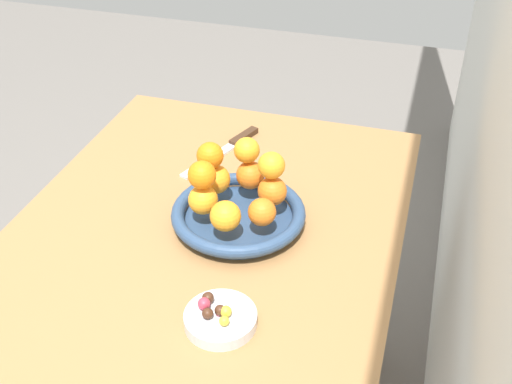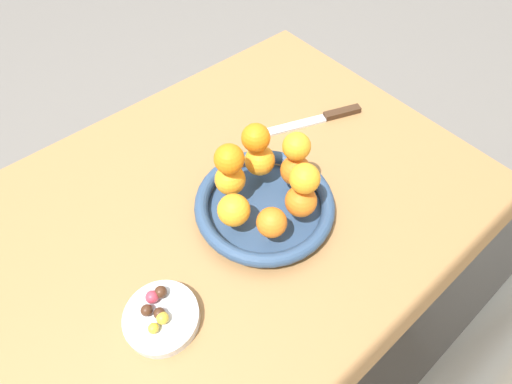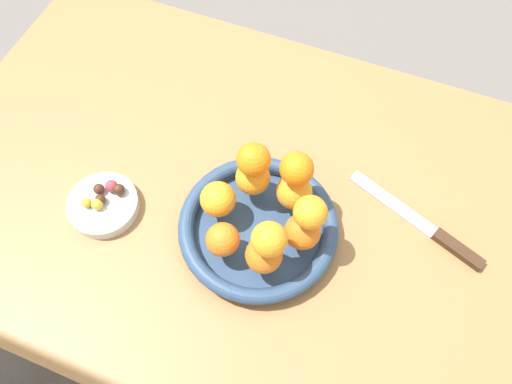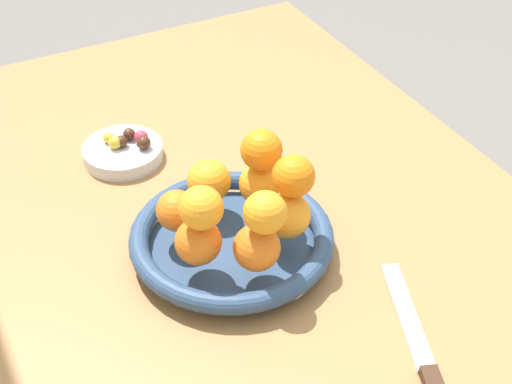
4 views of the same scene
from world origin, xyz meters
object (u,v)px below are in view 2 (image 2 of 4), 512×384
at_px(candy_dish, 162,318).
at_px(candy_ball_5, 152,297).
at_px(orange_7, 305,178).
at_px(candy_ball_4, 147,310).
at_px(orange_1, 301,201).
at_px(orange_2, 295,170).
at_px(fruit_bowl, 265,205).
at_px(orange_8, 297,146).
at_px(candy_ball_3, 159,314).
at_px(candy_ball_1, 161,292).
at_px(orange_5, 234,210).
at_px(orange_0, 272,222).
at_px(orange_3, 258,159).
at_px(candy_ball_0, 159,313).
at_px(candy_ball_6, 163,318).
at_px(knife, 318,119).
at_px(orange_9, 231,160).
at_px(dining_table, 214,239).
at_px(orange_6, 256,138).
at_px(orange_4, 230,179).
at_px(candy_ball_2, 153,328).

xyz_separation_m(candy_dish, candy_ball_5, (-0.01, -0.03, 0.02)).
bearing_deg(orange_7, candy_ball_4, -3.32).
bearing_deg(orange_1, orange_2, -125.95).
bearing_deg(orange_7, candy_dish, -0.25).
distance_m(fruit_bowl, orange_8, 0.13).
relative_size(candy_ball_3, candy_ball_4, 0.77).
bearing_deg(candy_ball_1, candy_dish, 54.50).
bearing_deg(orange_5, orange_0, 119.50).
bearing_deg(orange_3, fruit_bowl, 58.46).
distance_m(orange_0, candy_ball_3, 0.23).
height_order(orange_8, candy_ball_0, orange_8).
bearing_deg(orange_5, candy_ball_6, 18.70).
bearing_deg(candy_dish, candy_ball_5, -99.88).
height_order(fruit_bowl, knife, fruit_bowl).
xyz_separation_m(orange_2, candy_ball_3, (0.34, 0.05, -0.04)).
distance_m(candy_dish, candy_ball_0, 0.02).
height_order(orange_3, candy_ball_6, orange_3).
bearing_deg(orange_9, candy_dish, 25.11).
xyz_separation_m(orange_0, orange_5, (0.03, -0.06, 0.00)).
bearing_deg(dining_table, orange_0, 112.73).
relative_size(orange_6, knife, 0.21).
xyz_separation_m(candy_dish, orange_4, (-0.23, -0.12, 0.06)).
xyz_separation_m(orange_8, knife, (-0.18, -0.11, -0.12)).
height_order(orange_4, knife, orange_4).
distance_m(orange_6, orange_7, 0.12).
relative_size(candy_ball_0, candy_ball_5, 0.87).
height_order(orange_7, orange_9, orange_9).
bearing_deg(orange_9, candy_ball_2, 25.94).
distance_m(orange_2, orange_8, 0.06).
bearing_deg(fruit_bowl, orange_0, 58.46).
height_order(orange_1, orange_4, same).
bearing_deg(orange_4, orange_3, -177.95).
height_order(orange_1, candy_ball_1, orange_1).
xyz_separation_m(orange_0, orange_6, (-0.07, -0.13, 0.06)).
height_order(orange_5, candy_ball_1, orange_5).
height_order(candy_ball_0, candy_ball_5, candy_ball_5).
bearing_deg(orange_6, candy_ball_3, 21.92).
bearing_deg(orange_1, candy_ball_6, 0.87).
height_order(orange_5, knife, orange_5).
xyz_separation_m(dining_table, orange_2, (-0.16, 0.06, 0.16)).
xyz_separation_m(dining_table, orange_4, (-0.05, -0.00, 0.16)).
xyz_separation_m(orange_6, candy_ball_4, (0.31, 0.11, -0.09)).
relative_size(dining_table, orange_8, 21.21).
xyz_separation_m(fruit_bowl, orange_0, (0.04, 0.06, 0.05)).
xyz_separation_m(orange_3, candy_ball_1, (0.28, 0.09, -0.04)).
bearing_deg(candy_ball_2, candy_dish, -145.04).
bearing_deg(candy_ball_5, dining_table, -154.22).
height_order(orange_6, knife, orange_6).
distance_m(orange_1, candy_ball_3, 0.30).
distance_m(candy_dish, orange_5, 0.21).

